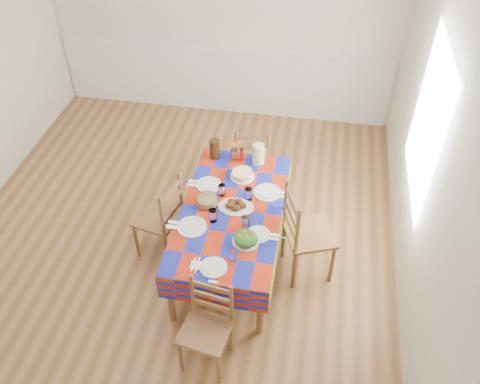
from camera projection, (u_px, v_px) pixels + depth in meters
name	position (u px, v px, depth m)	size (l,w,h in m)	color
room	(165.00, 132.00, 4.47)	(4.58, 5.08, 2.78)	brown
wainscot	(223.00, 79.00, 6.86)	(4.41, 0.06, 0.92)	silver
window_right	(427.00, 124.00, 4.30)	(1.40, 1.40, 0.00)	white
dining_table	(232.00, 216.00, 4.74)	(0.94, 1.75, 0.68)	brown
setting_near_head	(220.00, 263.00, 4.19)	(0.37, 0.25, 0.11)	silver
setting_left_near	(199.00, 223.00, 4.53)	(0.49, 0.29, 0.13)	silver
setting_left_far	(213.00, 187.00, 4.90)	(0.45, 0.27, 0.12)	silver
setting_right_near	(254.00, 230.00, 4.47)	(0.41, 0.23, 0.10)	silver
setting_right_far	(261.00, 193.00, 4.82)	(0.50, 0.29, 0.13)	silver
meat_platter	(236.00, 206.00, 4.70)	(0.33, 0.24, 0.07)	silver
salad_platter	(246.00, 239.00, 4.37)	(0.24, 0.24, 0.10)	silver
pasta_bowl	(207.00, 201.00, 4.73)	(0.20, 0.20, 0.07)	white
cake	(242.00, 175.00, 5.02)	(0.24, 0.24, 0.07)	silver
serving_utensils	(248.00, 220.00, 4.59)	(0.14, 0.31, 0.01)	black
flower_vase	(234.00, 152.00, 5.19)	(0.14, 0.12, 0.22)	white
hot_sauce	(242.00, 154.00, 5.20)	(0.03, 0.03, 0.14)	red
green_pitcher	(258.00, 154.00, 5.15)	(0.12, 0.12, 0.21)	#BEDE9D
tea_pitcher	(215.00, 149.00, 5.21)	(0.11, 0.11, 0.21)	black
name_card	(213.00, 282.00, 4.06)	(0.08, 0.03, 0.02)	silver
chair_near	(207.00, 327.00, 4.06)	(0.43, 0.42, 0.87)	brown
chair_far	(251.00, 158.00, 5.66)	(0.46, 0.45, 0.89)	brown
chair_left	(162.00, 218.00, 4.92)	(0.48, 0.49, 0.94)	brown
chair_right	(305.00, 234.00, 4.71)	(0.57, 0.58, 1.03)	brown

